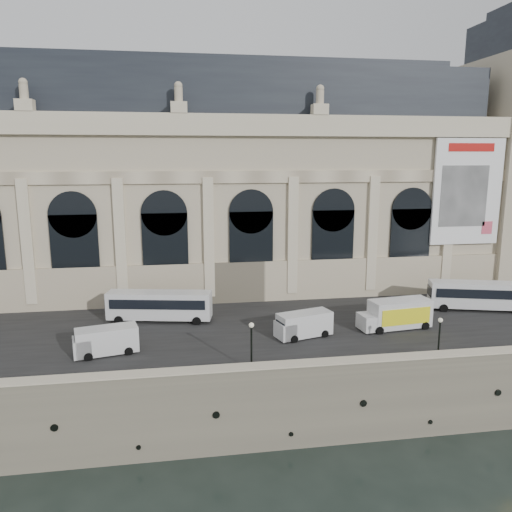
{
  "coord_description": "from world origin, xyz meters",
  "views": [
    {
      "loc": [
        -12.47,
        -35.64,
        23.34
      ],
      "look_at": [
        -3.4,
        22.0,
        11.65
      ],
      "focal_mm": 35.0,
      "sensor_mm": 36.0,
      "label": 1
    }
  ],
  "objects_px": {
    "bus_right": "(480,295)",
    "lamp_right": "(439,340)",
    "lamp_left": "(251,347)",
    "van_c": "(301,325)",
    "box_truck": "(396,314)",
    "bus_left": "(159,305)",
    "van_b": "(103,341)"
  },
  "relations": [
    {
      "from": "van_b",
      "to": "box_truck",
      "type": "bearing_deg",
      "value": 4.91
    },
    {
      "from": "bus_right",
      "to": "box_truck",
      "type": "xyz_separation_m",
      "value": [
        -12.07,
        -4.25,
        -0.35
      ]
    },
    {
      "from": "bus_right",
      "to": "lamp_left",
      "type": "xyz_separation_m",
      "value": [
        -28.16,
        -12.17,
        0.21
      ]
    },
    {
      "from": "bus_right",
      "to": "box_truck",
      "type": "distance_m",
      "value": 12.8
    },
    {
      "from": "bus_right",
      "to": "lamp_left",
      "type": "relative_size",
      "value": 2.75
    },
    {
      "from": "van_b",
      "to": "box_truck",
      "type": "xyz_separation_m",
      "value": [
        28.6,
        2.45,
        0.26
      ]
    },
    {
      "from": "bus_left",
      "to": "van_c",
      "type": "distance_m",
      "value": 15.47
    },
    {
      "from": "van_b",
      "to": "van_c",
      "type": "relative_size",
      "value": 0.99
    },
    {
      "from": "bus_left",
      "to": "bus_right",
      "type": "height_order",
      "value": "bus_right"
    },
    {
      "from": "bus_left",
      "to": "box_truck",
      "type": "bearing_deg",
      "value": -14.19
    },
    {
      "from": "van_b",
      "to": "lamp_right",
      "type": "relative_size",
      "value": 1.52
    },
    {
      "from": "van_b",
      "to": "van_c",
      "type": "xyz_separation_m",
      "value": [
        18.44,
        1.46,
        0.0
      ]
    },
    {
      "from": "lamp_left",
      "to": "bus_left",
      "type": "bearing_deg",
      "value": 119.27
    },
    {
      "from": "van_c",
      "to": "lamp_right",
      "type": "bearing_deg",
      "value": -35.5
    },
    {
      "from": "bus_left",
      "to": "van_b",
      "type": "relative_size",
      "value": 1.92
    },
    {
      "from": "box_truck",
      "to": "lamp_left",
      "type": "bearing_deg",
      "value": -153.8
    },
    {
      "from": "bus_right",
      "to": "lamp_left",
      "type": "height_order",
      "value": "lamp_left"
    },
    {
      "from": "bus_right",
      "to": "box_truck",
      "type": "bearing_deg",
      "value": -160.59
    },
    {
      "from": "lamp_right",
      "to": "box_truck",
      "type": "bearing_deg",
      "value": 90.8
    },
    {
      "from": "box_truck",
      "to": "van_c",
      "type": "bearing_deg",
      "value": -174.43
    },
    {
      "from": "van_b",
      "to": "lamp_left",
      "type": "height_order",
      "value": "lamp_left"
    },
    {
      "from": "bus_right",
      "to": "lamp_right",
      "type": "bearing_deg",
      "value": -133.56
    },
    {
      "from": "box_truck",
      "to": "lamp_left",
      "type": "distance_m",
      "value": 17.94
    },
    {
      "from": "bus_right",
      "to": "van_b",
      "type": "xyz_separation_m",
      "value": [
        -40.67,
        -6.71,
        -0.6
      ]
    },
    {
      "from": "van_b",
      "to": "van_c",
      "type": "bearing_deg",
      "value": 4.54
    },
    {
      "from": "bus_right",
      "to": "van_c",
      "type": "bearing_deg",
      "value": -166.73
    },
    {
      "from": "bus_left",
      "to": "van_c",
      "type": "relative_size",
      "value": 1.91
    },
    {
      "from": "lamp_right",
      "to": "bus_right",
      "type": "bearing_deg",
      "value": 46.44
    },
    {
      "from": "van_c",
      "to": "lamp_right",
      "type": "height_order",
      "value": "lamp_right"
    },
    {
      "from": "box_truck",
      "to": "lamp_right",
      "type": "distance_m",
      "value": 8.33
    },
    {
      "from": "bus_left",
      "to": "lamp_left",
      "type": "height_order",
      "value": "lamp_left"
    },
    {
      "from": "box_truck",
      "to": "lamp_right",
      "type": "bearing_deg",
      "value": -89.2
    }
  ]
}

